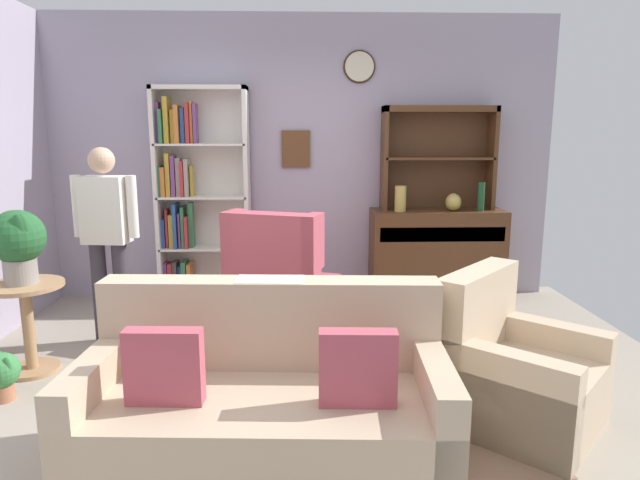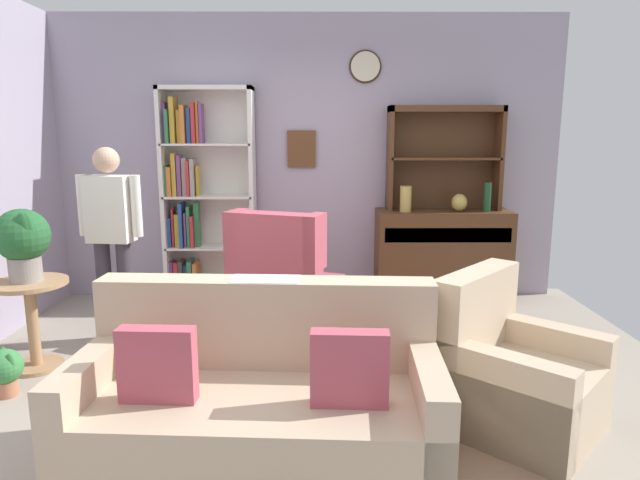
{
  "view_description": "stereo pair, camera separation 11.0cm",
  "coord_description": "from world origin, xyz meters",
  "px_view_note": "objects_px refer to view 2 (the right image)",
  "views": [
    {
      "loc": [
        -0.03,
        -3.49,
        1.67
      ],
      "look_at": [
        0.1,
        0.2,
        0.95
      ],
      "focal_mm": 31.1,
      "sensor_mm": 36.0,
      "label": 1
    },
    {
      "loc": [
        0.08,
        -3.49,
        1.67
      ],
      "look_at": [
        0.1,
        0.2,
        0.95
      ],
      "focal_mm": 31.1,
      "sensor_mm": 36.0,
      "label": 2
    }
  ],
  "objects_px": {
    "wingback_chair": "(284,288)",
    "person_reading": "(111,231)",
    "sideboard": "(442,252)",
    "bottle_wine": "(487,197)",
    "bookshelf": "(201,197)",
    "vase_tall": "(406,199)",
    "couch_floral": "(260,406)",
    "potted_plant_small": "(4,369)",
    "vase_round": "(459,203)",
    "book_stack": "(301,319)",
    "sideboard_hutch": "(444,144)",
    "coffee_table": "(300,335)",
    "plant_stand": "(32,315)",
    "armchair_floral": "(514,378)",
    "potted_plant_large": "(23,240)"
  },
  "relations": [
    {
      "from": "wingback_chair",
      "to": "person_reading",
      "type": "height_order",
      "value": "person_reading"
    },
    {
      "from": "book_stack",
      "to": "bottle_wine",
      "type": "bearing_deg",
      "value": 45.21
    },
    {
      "from": "bookshelf",
      "to": "armchair_floral",
      "type": "bearing_deg",
      "value": -47.67
    },
    {
      "from": "sideboard_hutch",
      "to": "person_reading",
      "type": "xyz_separation_m",
      "value": [
        -2.87,
        -1.15,
        -0.65
      ]
    },
    {
      "from": "armchair_floral",
      "to": "plant_stand",
      "type": "relative_size",
      "value": 1.68
    },
    {
      "from": "bookshelf",
      "to": "bottle_wine",
      "type": "bearing_deg",
      "value": -3.54
    },
    {
      "from": "bookshelf",
      "to": "sideboard",
      "type": "xyz_separation_m",
      "value": [
        2.39,
        -0.08,
        -0.54
      ]
    },
    {
      "from": "vase_round",
      "to": "person_reading",
      "type": "distance_m",
      "value": 3.15
    },
    {
      "from": "book_stack",
      "to": "person_reading",
      "type": "bearing_deg",
      "value": 152.37
    },
    {
      "from": "bookshelf",
      "to": "bottle_wine",
      "type": "distance_m",
      "value": 2.78
    },
    {
      "from": "sideboard",
      "to": "bottle_wine",
      "type": "relative_size",
      "value": 4.66
    },
    {
      "from": "couch_floral",
      "to": "plant_stand",
      "type": "bearing_deg",
      "value": 145.93
    },
    {
      "from": "couch_floral",
      "to": "wingback_chair",
      "type": "xyz_separation_m",
      "value": [
        0.01,
        1.9,
        0.07
      ]
    },
    {
      "from": "armchair_floral",
      "to": "potted_plant_large",
      "type": "height_order",
      "value": "potted_plant_large"
    },
    {
      "from": "wingback_chair",
      "to": "person_reading",
      "type": "relative_size",
      "value": 0.67
    },
    {
      "from": "vase_round",
      "to": "bottle_wine",
      "type": "relative_size",
      "value": 0.61
    },
    {
      "from": "sideboard_hutch",
      "to": "vase_round",
      "type": "relative_size",
      "value": 6.47
    },
    {
      "from": "plant_stand",
      "to": "coffee_table",
      "type": "height_order",
      "value": "plant_stand"
    },
    {
      "from": "vase_round",
      "to": "book_stack",
      "type": "relative_size",
      "value": 0.87
    },
    {
      "from": "potted_plant_small",
      "to": "person_reading",
      "type": "bearing_deg",
      "value": 69.13
    },
    {
      "from": "bottle_wine",
      "to": "sideboard_hutch",
      "type": "bearing_deg",
      "value": 153.04
    },
    {
      "from": "wingback_chair",
      "to": "couch_floral",
      "type": "bearing_deg",
      "value": -90.31
    },
    {
      "from": "plant_stand",
      "to": "vase_round",
      "type": "bearing_deg",
      "value": 24.25
    },
    {
      "from": "sideboard",
      "to": "couch_floral",
      "type": "xyz_separation_m",
      "value": [
        -1.53,
        -2.77,
        -0.2
      ]
    },
    {
      "from": "vase_tall",
      "to": "plant_stand",
      "type": "distance_m",
      "value": 3.31
    },
    {
      "from": "couch_floral",
      "to": "potted_plant_small",
      "type": "xyz_separation_m",
      "value": [
        -1.71,
        0.74,
        -0.13
      ]
    },
    {
      "from": "vase_round",
      "to": "book_stack",
      "type": "height_order",
      "value": "vase_round"
    },
    {
      "from": "couch_floral",
      "to": "potted_plant_small",
      "type": "height_order",
      "value": "couch_floral"
    },
    {
      "from": "sideboard",
      "to": "coffee_table",
      "type": "height_order",
      "value": "sideboard"
    },
    {
      "from": "bookshelf",
      "to": "vase_tall",
      "type": "height_order",
      "value": "bookshelf"
    },
    {
      "from": "vase_tall",
      "to": "potted_plant_small",
      "type": "height_order",
      "value": "vase_tall"
    },
    {
      "from": "bottle_wine",
      "to": "coffee_table",
      "type": "xyz_separation_m",
      "value": [
        -1.74,
        -1.79,
        -0.71
      ]
    },
    {
      "from": "sideboard",
      "to": "plant_stand",
      "type": "xyz_separation_m",
      "value": [
        -3.26,
        -1.59,
        -0.11
      ]
    },
    {
      "from": "bookshelf",
      "to": "potted_plant_large",
      "type": "relative_size",
      "value": 4.11
    },
    {
      "from": "vase_tall",
      "to": "book_stack",
      "type": "xyz_separation_m",
      "value": [
        -0.96,
        -1.76,
        -0.59
      ]
    },
    {
      "from": "coffee_table",
      "to": "vase_round",
      "type": "bearing_deg",
      "value": 50.69
    },
    {
      "from": "bookshelf",
      "to": "couch_floral",
      "type": "height_order",
      "value": "bookshelf"
    },
    {
      "from": "vase_tall",
      "to": "couch_floral",
      "type": "relative_size",
      "value": 0.13
    },
    {
      "from": "vase_round",
      "to": "bottle_wine",
      "type": "height_order",
      "value": "bottle_wine"
    },
    {
      "from": "sideboard_hutch",
      "to": "couch_floral",
      "type": "xyz_separation_m",
      "value": [
        -1.53,
        -2.88,
        -1.25
      ]
    },
    {
      "from": "vase_tall",
      "to": "wingback_chair",
      "type": "bearing_deg",
      "value": -145.09
    },
    {
      "from": "sideboard",
      "to": "person_reading",
      "type": "distance_m",
      "value": 3.07
    },
    {
      "from": "sideboard",
      "to": "potted_plant_small",
      "type": "relative_size",
      "value": 4.14
    },
    {
      "from": "bottle_wine",
      "to": "potted_plant_large",
      "type": "height_order",
      "value": "bottle_wine"
    },
    {
      "from": "book_stack",
      "to": "coffee_table",
      "type": "bearing_deg",
      "value": -99.65
    },
    {
      "from": "sideboard",
      "to": "person_reading",
      "type": "height_order",
      "value": "person_reading"
    },
    {
      "from": "bottle_wine",
      "to": "person_reading",
      "type": "xyz_separation_m",
      "value": [
        -3.26,
        -0.95,
        -0.15
      ]
    },
    {
      "from": "sideboard_hutch",
      "to": "wingback_chair",
      "type": "xyz_separation_m",
      "value": [
        -1.52,
        -0.98,
        -1.18
      ]
    },
    {
      "from": "bookshelf",
      "to": "sideboard",
      "type": "height_order",
      "value": "bookshelf"
    },
    {
      "from": "potted_plant_large",
      "to": "potted_plant_small",
      "type": "bearing_deg",
      "value": -85.78
    }
  ]
}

